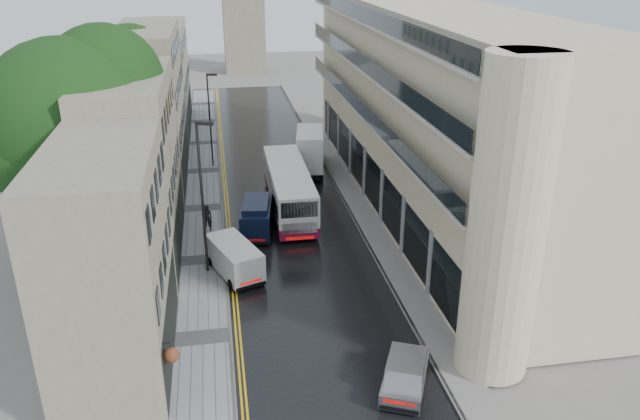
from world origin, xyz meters
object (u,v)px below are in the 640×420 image
object	(u,v)px
cream_bus	(277,208)
pedestrian	(207,218)
white_lorry	(298,156)
navy_van	(241,226)
silver_hatchback	(382,390)
lamp_post_near	(202,200)
lamp_post_far	(210,121)
tree_far	(112,111)
tree_near	(74,154)
white_van	(231,274)

from	to	relation	value
cream_bus	pedestrian	distance (m)	4.67
white_lorry	navy_van	world-z (taller)	white_lorry
silver_hatchback	lamp_post_near	xyz separation A→B (m)	(-7.12, 12.89, 3.84)
silver_hatchback	cream_bus	bearing A→B (deg)	121.95
white_lorry	lamp_post_far	size ratio (longest dim) A/B	0.89
navy_van	tree_far	bearing A→B (deg)	135.24
tree_near	navy_van	bearing A→B (deg)	8.25
pedestrian	lamp_post_near	distance (m)	6.62
cream_bus	white_lorry	distance (m)	10.33
navy_van	lamp_post_near	world-z (taller)	lamp_post_near
white_van	navy_van	xyz separation A→B (m)	(0.89, 5.91, 0.21)
white_van	pedestrian	bearing A→B (deg)	78.47
tree_near	lamp_post_far	bearing A→B (deg)	66.18
pedestrian	cream_bus	bearing A→B (deg)	173.23
navy_van	pedestrian	world-z (taller)	navy_van
white_van	lamp_post_far	distance (m)	21.73
white_van	pedestrian	distance (m)	8.05
white_van	lamp_post_far	xyz separation A→B (m)	(-0.77, 21.50, 3.06)
tree_far	pedestrian	distance (m)	12.80
silver_hatchback	navy_van	size ratio (longest dim) A/B	0.82
navy_van	lamp_post_near	size ratio (longest dim) A/B	0.53
tree_near	tree_far	bearing A→B (deg)	88.68
white_van	navy_van	size ratio (longest dim) A/B	0.94
tree_near	white_lorry	world-z (taller)	tree_near
silver_hatchback	navy_van	bearing A→B (deg)	130.88
tree_near	silver_hatchback	world-z (taller)	tree_near
white_lorry	white_van	distance (m)	18.61
navy_van	lamp_post_far	distance (m)	15.93
silver_hatchback	lamp_post_far	distance (m)	32.87
tree_near	lamp_post_near	bearing A→B (deg)	-17.88
pedestrian	navy_van	bearing A→B (deg)	134.20
pedestrian	lamp_post_far	bearing A→B (deg)	-94.74
white_van	lamp_post_near	size ratio (longest dim) A/B	0.50
tree_near	white_van	distance (m)	11.13
tree_near	lamp_post_near	xyz separation A→B (m)	(6.92, -2.23, -2.35)
cream_bus	pedestrian	xyz separation A→B (m)	(-4.63, 0.34, -0.54)
tree_far	white_lorry	bearing A→B (deg)	-0.18
tree_far	white_lorry	xyz separation A→B (m)	(14.09, -0.04, -4.35)
tree_far	cream_bus	xyz separation A→B (m)	(11.28, -9.98, -4.63)
navy_van	lamp_post_far	bearing A→B (deg)	104.24
tree_near	white_van	size ratio (longest dim) A/B	3.13
pedestrian	lamp_post_near	size ratio (longest dim) A/B	0.21
cream_bus	white_van	xyz separation A→B (m)	(-3.35, -7.61, -0.58)
pedestrian	lamp_post_far	xyz separation A→B (m)	(0.52, 13.55, 3.03)
tree_near	navy_van	distance (m)	10.84
tree_near	lamp_post_far	size ratio (longest dim) A/B	1.75
cream_bus	white_van	distance (m)	8.33
silver_hatchback	white_lorry	bearing A→B (deg)	113.52
tree_far	lamp_post_near	size ratio (longest dim) A/B	1.39
white_van	pedestrian	world-z (taller)	white_van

